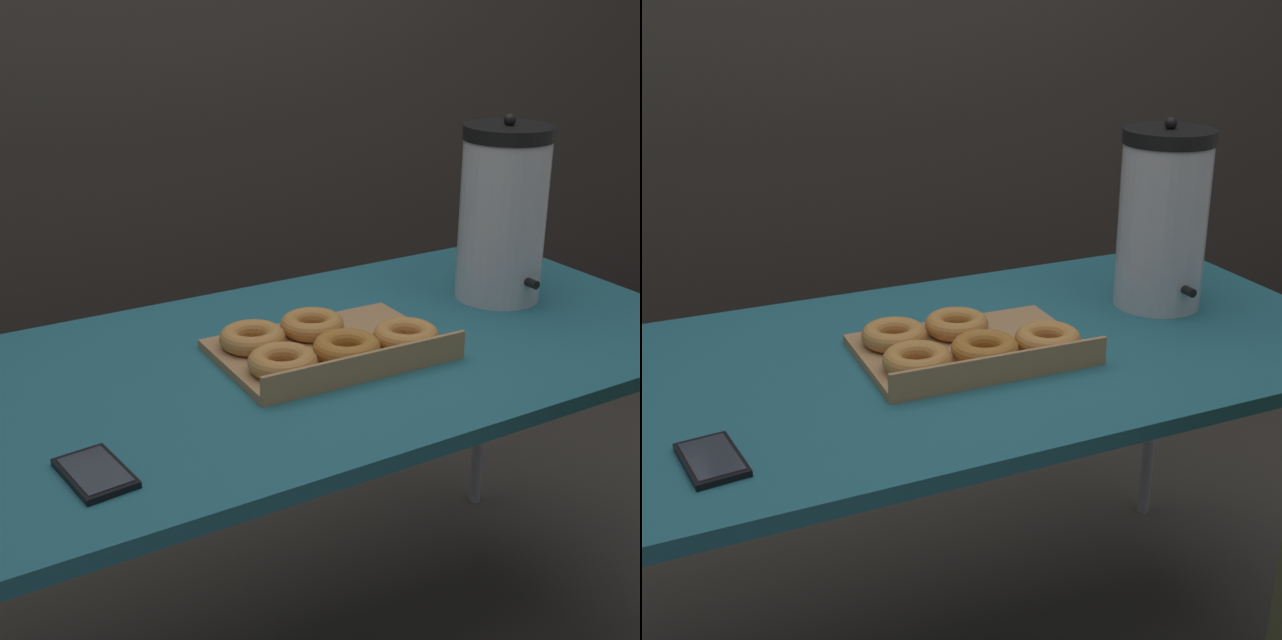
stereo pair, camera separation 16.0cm
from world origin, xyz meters
The scene contains 5 objects.
back_wall centered at (0.00, 1.15, 1.23)m, with size 6.00×0.11×2.44m.
folding_table centered at (0.00, 0.00, 0.70)m, with size 1.50×0.76×0.74m.
donut_box centered at (0.00, -0.03, 0.77)m, with size 0.41×0.29×0.05m.
coffee_urn centered at (0.47, 0.05, 0.93)m, with size 0.18×0.21×0.38m.
cell_phone centered at (-0.48, -0.21, 0.75)m, with size 0.09×0.14×0.01m.
Camera 2 is at (-0.61, -1.36, 1.40)m, focal length 50.00 mm.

